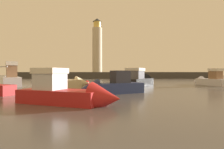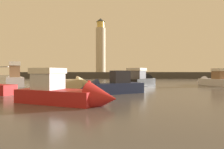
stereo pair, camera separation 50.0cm
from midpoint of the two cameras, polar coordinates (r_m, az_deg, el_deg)
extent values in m
plane|color=#4C4742|center=(31.03, 0.48, -3.02)|extent=(220.00, 220.00, 0.00)
cube|color=#423F3D|center=(61.07, 0.51, -0.22)|extent=(70.47, 4.06, 2.11)
cylinder|color=beige|center=(61.82, -4.97, 7.74)|extent=(3.29, 3.29, 15.01)
cylinder|color=#F2CC59|center=(63.45, -4.97, 15.43)|extent=(2.46, 2.46, 2.10)
cone|color=#33383D|center=(63.89, -4.97, 16.86)|extent=(2.96, 2.96, 1.20)
cube|color=#1E284C|center=(17.19, 0.97, -4.33)|extent=(5.21, 3.98, 0.98)
cone|color=#1E284C|center=(15.97, -8.26, -4.55)|extent=(2.28, 2.32, 1.75)
cube|color=#232328|center=(17.28, 1.81, -0.71)|extent=(2.03, 1.91, 1.19)
cube|color=black|center=(25.81, 7.65, -2.51)|extent=(5.35, 6.52, 1.13)
cone|color=black|center=(29.19, 10.74, -2.04)|extent=(3.13, 3.09, 2.33)
cube|color=#595960|center=(24.98, 6.80, -0.07)|extent=(2.67, 2.69, 1.09)
cube|color=silver|center=(24.98, 6.80, 1.61)|extent=(2.94, 2.96, 0.38)
cube|color=#B21E1E|center=(12.17, -17.39, -6.68)|extent=(5.76, 3.63, 0.87)
cone|color=#B21E1E|center=(10.56, -3.31, -7.53)|extent=(2.29, 2.36, 1.88)
cube|color=silver|center=(12.55, -20.08, -2.10)|extent=(2.01, 2.02, 1.04)
cube|color=silver|center=(12.53, -20.09, 1.10)|extent=(2.21, 2.22, 0.36)
cube|color=silver|center=(31.49, 28.75, -2.12)|extent=(3.32, 5.06, 1.01)
cone|color=silver|center=(33.40, 25.12, -1.86)|extent=(2.13, 2.07, 1.69)
cube|color=#8C6647|center=(31.06, 29.61, -0.14)|extent=(1.74, 1.80, 1.17)
cube|color=silver|center=(31.06, 29.62, 1.31)|extent=(1.91, 1.98, 0.41)
cube|color=silver|center=(30.32, -29.70, -1.95)|extent=(5.50, 6.99, 1.30)
cone|color=silver|center=(34.30, -29.93, -1.55)|extent=(2.78, 2.74, 2.06)
cube|color=#8C6647|center=(29.88, -29.69, 0.85)|extent=(2.57, 3.02, 1.65)
cube|color=silver|center=(29.90, -29.70, 2.99)|extent=(2.83, 3.32, 0.58)
cube|color=beige|center=(22.86, -17.20, -2.98)|extent=(5.45, 4.22, 1.09)
cone|color=beige|center=(23.66, -9.90, -2.71)|extent=(2.45, 2.50, 1.88)
cube|color=silver|center=(22.70, -18.87, 0.07)|extent=(1.89, 1.77, 1.35)
sphere|color=red|center=(28.18, -8.48, -2.64)|extent=(0.74, 0.74, 0.74)
camera|label=1|loc=(0.25, -90.78, -0.01)|focal=28.80mm
camera|label=2|loc=(0.25, 89.22, 0.01)|focal=28.80mm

